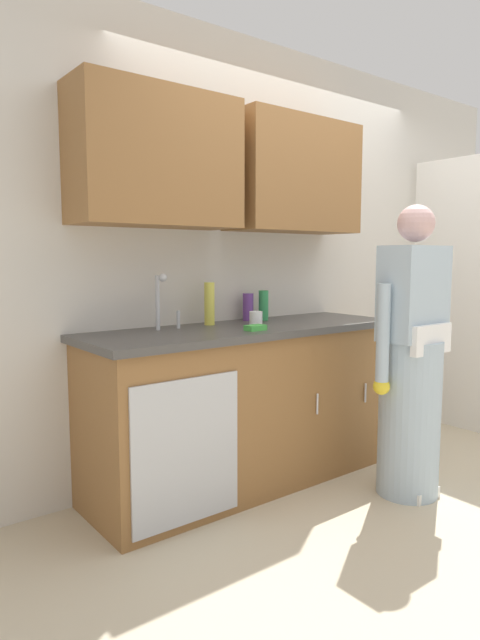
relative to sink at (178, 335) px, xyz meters
The scene contains 12 objects.
ground_plane 1.54m from the sink, 35.15° to the right, with size 9.00×9.00×0.00m, color beige.
kitchen_wall_with_uppers 1.07m from the sink, 18.39° to the left, with size 4.80×0.44×2.70m.
closet_door_panel 2.48m from the sink, ahead, with size 1.10×0.04×2.10m, color silver.
counter_cabinet 0.66m from the sink, ahead, with size 1.90×0.62×0.90m.
countertop 0.45m from the sink, ahead, with size 1.96×0.66×0.04m, color #474442.
sink is the anchor object (origin of this frame).
person_at_sink 1.31m from the sink, 32.85° to the right, with size 0.55×0.34×1.62m.
bottle_dish_liquid 0.68m from the sink, 17.81° to the left, with size 0.07×0.07×0.17m, color #66388C.
bottle_cleaner_spray 0.39m from the sink, 27.46° to the left, with size 0.06×0.06×0.25m, color #D8D14C.
bottle_soap 0.76m from the sink, 12.32° to the left, with size 0.06×0.06×0.19m, color #2D8C4C.
cup_by_sink 0.51m from the sink, ahead, with size 0.08×0.08×0.09m, color white.
sponge 0.42m from the sink, 26.90° to the right, with size 0.11×0.07×0.03m, color #4CBF4C.
Camera 1 is at (-2.51, -1.77, 1.33)m, focal length 30.69 mm.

